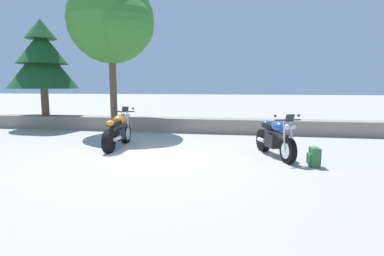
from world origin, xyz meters
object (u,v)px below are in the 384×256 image
Objects in this scene: leafy_tree_mid_left at (114,21)px; motorcycle_orange_near_left at (118,131)px; pine_tree_far_left at (42,60)px; motorcycle_blue_centre at (275,138)px; rider_backpack at (314,156)px.

motorcycle_orange_near_left is at bearing -65.83° from leafy_tree_mid_left.
pine_tree_far_left is at bearing 173.14° from leafy_tree_mid_left.
motorcycle_orange_near_left is 1.04× the size of motorcycle_blue_centre.
motorcycle_blue_centre is at bearing -5.74° from motorcycle_orange_near_left.
motorcycle_orange_near_left is 4.53m from motorcycle_blue_centre.
rider_backpack is 11.68m from pine_tree_far_left.
rider_backpack is 9.08m from leafy_tree_mid_left.
motorcycle_orange_near_left is 5.21m from leafy_tree_mid_left.
pine_tree_far_left reaches higher than rider_backpack.
rider_backpack is 0.08× the size of leafy_tree_mid_left.
leafy_tree_mid_left reaches higher than motorcycle_blue_centre.
rider_backpack is at bearing -25.79° from pine_tree_far_left.
rider_backpack is (5.29, -1.32, -0.24)m from motorcycle_orange_near_left.
pine_tree_far_left reaches higher than motorcycle_blue_centre.
motorcycle_orange_near_left is at bearing -36.27° from pine_tree_far_left.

